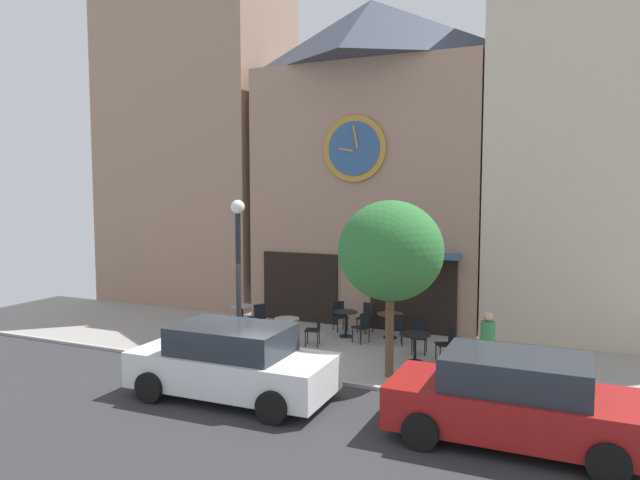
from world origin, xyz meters
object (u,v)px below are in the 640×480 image
object	(u,v)px
cafe_table_center	(242,312)
parked_car_red	(515,400)
cafe_chair_near_tree	(339,314)
parked_car_white	(232,362)
cafe_chair_near_lamp	(420,334)
street_tree	(390,251)
cafe_chair_corner	(448,341)
pedestrian_green	(487,347)
cafe_chair_under_awning	(258,316)
cafe_chair_facing_wall	(396,327)
cafe_table_center_right	(415,341)
street_lamp	(239,279)
cafe_chair_facing_street	(367,315)
cafe_chair_curbside	(315,327)
cafe_table_near_door	(287,326)
cafe_table_rightmost	(390,320)

from	to	relation	value
cafe_table_center	parked_car_red	world-z (taller)	parked_car_red
cafe_chair_near_tree	parked_car_white	xyz separation A→B (m)	(0.16, -6.40, 0.23)
cafe_chair_near_lamp	parked_car_red	world-z (taller)	parked_car_red
street_tree	cafe_chair_corner	bearing A→B (deg)	60.02
cafe_chair_near_lamp	pedestrian_green	world-z (taller)	pedestrian_green
cafe_chair_under_awning	cafe_chair_facing_wall	size ratio (longest dim) A/B	1.00
cafe_table_center_right	parked_car_white	bearing A→B (deg)	-125.45
street_lamp	parked_car_red	size ratio (longest dim) A/B	0.96
street_lamp	cafe_chair_facing_street	xyz separation A→B (m)	(2.08, 4.03, -1.57)
cafe_chair_corner	cafe_chair_facing_street	xyz separation A→B (m)	(-2.93, 2.07, 0.00)
street_lamp	pedestrian_green	xyz separation A→B (m)	(6.18, 0.56, -1.24)
street_tree	cafe_chair_curbside	size ratio (longest dim) A/B	4.62
cafe_chair_facing_street	cafe_chair_curbside	distance (m)	2.23
cafe_chair_under_awning	parked_car_white	world-z (taller)	parked_car_white
cafe_chair_curbside	parked_car_red	xyz separation A→B (m)	(5.76, -4.32, 0.23)
cafe_table_center	cafe_table_near_door	xyz separation A→B (m)	(2.20, -1.14, 0.02)
street_tree	cafe_chair_near_lamp	xyz separation A→B (m)	(0.16, 2.21, -2.44)
street_tree	cafe_chair_near_lamp	world-z (taller)	street_tree
cafe_chair_curbside	cafe_chair_facing_wall	world-z (taller)	same
cafe_table_center	cafe_chair_near_tree	bearing A→B (deg)	18.57
street_tree	cafe_chair_near_tree	world-z (taller)	street_tree
cafe_table_center_right	cafe_chair_near_lamp	bearing A→B (deg)	96.55
cafe_chair_facing_wall	cafe_chair_corner	bearing A→B (deg)	-30.07
cafe_table_rightmost	pedestrian_green	xyz separation A→B (m)	(3.22, -3.07, 0.31)
cafe_table_near_door	cafe_chair_near_tree	bearing A→B (deg)	70.73
cafe_table_center	cafe_chair_facing_wall	xyz separation A→B (m)	(5.08, 0.00, 0.02)
cafe_table_rightmost	cafe_table_near_door	bearing A→B (deg)	-143.44
cafe_table_center_right	parked_car_white	world-z (taller)	parked_car_white
street_lamp	pedestrian_green	distance (m)	6.33
cafe_table_center_right	pedestrian_green	size ratio (longest dim) A/B	0.47
cafe_table_rightmost	parked_car_red	distance (m)	7.27
cafe_table_near_door	cafe_chair_curbside	world-z (taller)	cafe_chair_curbside
cafe_table_center	cafe_chair_near_lamp	world-z (taller)	cafe_chair_near_lamp
cafe_table_center	cafe_chair_facing_wall	bearing A→B (deg)	0.01
cafe_table_center_right	street_lamp	bearing A→B (deg)	-160.00
cafe_chair_corner	cafe_chair_facing_street	world-z (taller)	same
cafe_chair_corner	cafe_chair_facing_wall	bearing A→B (deg)	149.93
cafe_chair_facing_wall	parked_car_white	bearing A→B (deg)	-109.96
cafe_chair_curbside	pedestrian_green	world-z (taller)	pedestrian_green
cafe_chair_under_awning	cafe_chair_facing_street	size ratio (longest dim) A/B	1.00
cafe_table_center_right	parked_car_white	xyz separation A→B (m)	(-2.88, -4.04, 0.21)
cafe_table_rightmost	cafe_chair_curbside	xyz separation A→B (m)	(-1.68, -1.69, -0.02)
parked_car_red	street_lamp	bearing A→B (deg)	161.36
cafe_table_center_right	cafe_chair_corner	world-z (taller)	cafe_chair_corner
cafe_table_near_door	cafe_chair_facing_street	distance (m)	2.76
street_tree	cafe_chair_under_awning	world-z (taller)	street_tree
cafe_chair_under_awning	cafe_chair_curbside	size ratio (longest dim) A/B	1.00
street_lamp	cafe_chair_facing_street	bearing A→B (deg)	62.66
cafe_table_center_right	cafe_chair_near_tree	xyz separation A→B (m)	(-3.04, 2.36, -0.02)
pedestrian_green	cafe_table_center_right	bearing A→B (deg)	152.64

